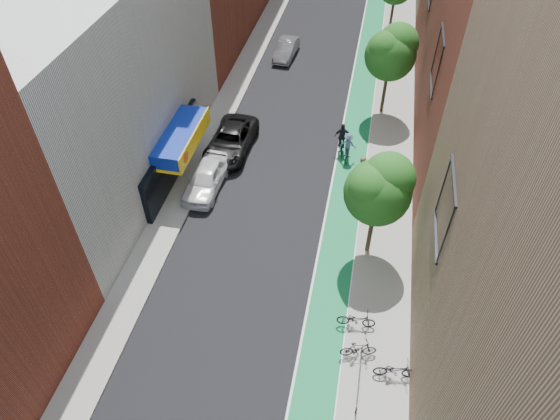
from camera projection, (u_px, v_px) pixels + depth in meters
The scene contains 16 objects.
ground at pixel (217, 406), 21.23m from camera, with size 160.00×160.00×0.00m, color black.
bike_lane at pixel (362, 96), 38.90m from camera, with size 2.00×68.00×0.01m, color #15783B.
sidewalk_left at pixel (238, 82), 40.27m from camera, with size 2.00×68.00×0.15m, color gray.
sidewalk_right at pixel (394, 99), 38.50m from camera, with size 3.00×68.00×0.15m, color gray.
building_left_white at pixel (93, 87), 28.42m from camera, with size 8.00×20.00×12.00m, color silver.
tree_near at pixel (379, 188), 24.21m from camera, with size 3.40×3.36×6.42m.
tree_mid at pixel (392, 51), 33.87m from camera, with size 3.55×3.53×6.74m.
parked_car_white at pixel (206, 178), 30.65m from camera, with size 1.93×4.79×1.63m, color white.
parked_car_black at pixel (231, 141), 33.43m from camera, with size 2.64×5.73×1.59m, color black.
parked_car_silver at pixel (286, 49), 43.05m from camera, with size 1.48×4.24×1.40m, color gray.
cyclist_lane_near at pixel (361, 173), 30.65m from camera, with size 0.92×1.55×2.24m.
cyclist_lane_mid at pixel (342, 141), 33.23m from camera, with size 1.14×1.71×2.21m.
cyclist_lane_far at pixel (348, 148), 32.71m from camera, with size 1.08×1.70×1.97m.
parked_bike_near at pixel (356, 319), 23.57m from camera, with size 0.64×1.84×0.97m, color black.
parked_bike_mid at pixel (358, 349), 22.42m from camera, with size 0.47×1.68×1.01m, color black.
parked_bike_far at pixel (395, 370), 21.71m from camera, with size 0.66×1.89×0.99m, color black.
Camera 1 is at (4.49, -8.65, 20.80)m, focal length 32.00 mm.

